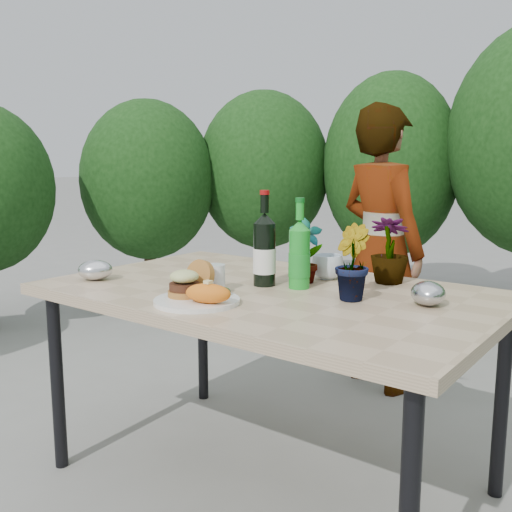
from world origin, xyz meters
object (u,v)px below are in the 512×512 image
Objects in this scene: patio_table at (269,304)px; wine_bottle at (264,251)px; dinner_plate at (197,301)px; person at (381,249)px.

wine_bottle reaches higher than patio_table.
dinner_plate is 0.19× the size of person.
wine_bottle is 0.24× the size of person.
dinner_plate is 0.37m from wine_bottle.
person is (-0.05, 1.10, -0.13)m from wine_bottle.
dinner_plate is at bearing 111.73° from person.
patio_table is 1.07× the size of person.
dinner_plate is 0.79× the size of wine_bottle.
dinner_plate is (-0.06, -0.32, 0.06)m from patio_table.
person is at bearing 88.56° from wine_bottle.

